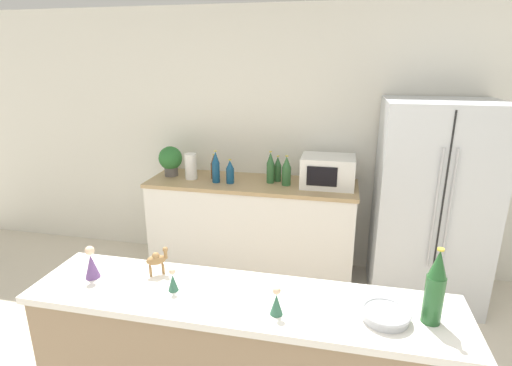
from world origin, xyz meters
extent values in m
cube|color=silver|center=(0.00, 2.73, 1.27)|extent=(8.00, 0.06, 2.55)
cube|color=white|center=(-0.42, 2.40, 0.45)|extent=(1.96, 0.60, 0.90)
cube|color=tan|center=(-0.42, 2.40, 0.92)|extent=(1.99, 0.63, 0.03)
cube|color=silver|center=(1.17, 2.31, 0.87)|extent=(0.91, 0.74, 1.75)
cube|color=black|center=(1.17, 1.94, 0.87)|extent=(0.01, 0.01, 1.68)
cylinder|color=#B2B5BA|center=(1.12, 1.92, 0.96)|extent=(0.02, 0.02, 0.96)
cylinder|color=#B2B5BA|center=(1.22, 1.92, 0.96)|extent=(0.02, 0.02, 0.96)
cube|color=silver|center=(-0.02, 0.39, 1.00)|extent=(2.00, 0.46, 0.04)
cylinder|color=#595451|center=(-1.26, 2.43, 0.99)|extent=(0.13, 0.13, 0.09)
sphere|color=#2D7033|center=(-1.26, 2.43, 1.12)|extent=(0.23, 0.23, 0.23)
cylinder|color=white|center=(-1.02, 2.37, 1.06)|extent=(0.12, 0.12, 0.25)
cube|color=white|center=(0.29, 2.42, 1.08)|extent=(0.48, 0.36, 0.28)
cube|color=black|center=(0.24, 2.24, 1.08)|extent=(0.26, 0.01, 0.17)
cylinder|color=#2D6033|center=(-0.09, 2.36, 1.03)|extent=(0.08, 0.08, 0.17)
cone|color=#2D6033|center=(-0.09, 2.36, 1.16)|extent=(0.08, 0.08, 0.10)
cylinder|color=gold|center=(-0.09, 2.36, 1.22)|extent=(0.03, 0.03, 0.01)
cylinder|color=#2D6033|center=(-0.24, 2.41, 1.03)|extent=(0.07, 0.07, 0.19)
cone|color=#2D6033|center=(-0.24, 2.41, 1.18)|extent=(0.07, 0.07, 0.11)
cylinder|color=gold|center=(-0.24, 2.41, 1.24)|extent=(0.03, 0.03, 0.01)
cylinder|color=#2D6033|center=(-0.19, 2.47, 1.02)|extent=(0.07, 0.07, 0.15)
cone|color=#2D6033|center=(-0.19, 2.47, 1.14)|extent=(0.07, 0.07, 0.09)
cylinder|color=gold|center=(-0.19, 2.47, 1.19)|extent=(0.02, 0.02, 0.01)
cylinder|color=navy|center=(-0.61, 2.31, 1.01)|extent=(0.08, 0.08, 0.14)
cone|color=navy|center=(-0.61, 2.31, 1.12)|extent=(0.07, 0.07, 0.08)
cylinder|color=gold|center=(-0.61, 2.31, 1.17)|extent=(0.03, 0.03, 0.01)
cylinder|color=navy|center=(-0.75, 2.31, 1.04)|extent=(0.07, 0.07, 0.19)
cone|color=navy|center=(-0.75, 2.31, 1.19)|extent=(0.07, 0.07, 0.11)
cylinder|color=gold|center=(-0.75, 2.31, 1.24)|extent=(0.03, 0.03, 0.01)
cylinder|color=brown|center=(-0.81, 2.42, 1.02)|extent=(0.06, 0.06, 0.15)
cone|color=brown|center=(-0.81, 2.42, 1.13)|extent=(0.06, 0.06, 0.09)
cylinder|color=gold|center=(-0.81, 2.42, 1.18)|extent=(0.02, 0.02, 0.01)
cylinder|color=#235628|center=(0.80, 0.38, 1.12)|extent=(0.08, 0.08, 0.21)
cone|color=#235628|center=(0.80, 0.38, 1.29)|extent=(0.07, 0.07, 0.12)
cylinder|color=gold|center=(0.80, 0.38, 1.35)|extent=(0.03, 0.03, 0.01)
cylinder|color=#B7BABF|center=(0.62, 0.36, 1.04)|extent=(0.19, 0.19, 0.04)
torus|color=#B7BABF|center=(0.62, 0.36, 1.06)|extent=(0.21, 0.21, 0.02)
ellipsoid|color=olive|center=(-0.48, 0.49, 1.10)|extent=(0.11, 0.10, 0.05)
sphere|color=olive|center=(-0.48, 0.49, 1.12)|extent=(0.04, 0.04, 0.04)
cylinder|color=olive|center=(-0.44, 0.52, 1.12)|extent=(0.02, 0.02, 0.05)
sphere|color=olive|center=(-0.44, 0.52, 1.15)|extent=(0.03, 0.03, 0.03)
cylinder|color=olive|center=(-0.46, 0.52, 1.05)|extent=(0.01, 0.01, 0.05)
cylinder|color=olive|center=(-0.44, 0.50, 1.05)|extent=(0.01, 0.01, 0.05)
cylinder|color=olive|center=(-0.51, 0.49, 1.05)|extent=(0.01, 0.01, 0.05)
cylinder|color=olive|center=(-0.50, 0.46, 1.05)|extent=(0.01, 0.01, 0.05)
cone|color=#6B4784|center=(-0.78, 0.40, 1.08)|extent=(0.07, 0.07, 0.12)
sphere|color=beige|center=(-0.78, 0.40, 1.17)|extent=(0.05, 0.05, 0.05)
cone|color=#33664C|center=(0.17, 0.29, 1.07)|extent=(0.06, 0.06, 0.10)
sphere|color=beige|center=(0.17, 0.29, 1.13)|extent=(0.04, 0.04, 0.04)
cone|color=#33664C|center=(-0.34, 0.37, 1.06)|extent=(0.05, 0.05, 0.08)
sphere|color=beige|center=(-0.34, 0.37, 1.12)|extent=(0.03, 0.03, 0.03)
camera|label=1|loc=(0.39, -1.15, 2.06)|focal=28.00mm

